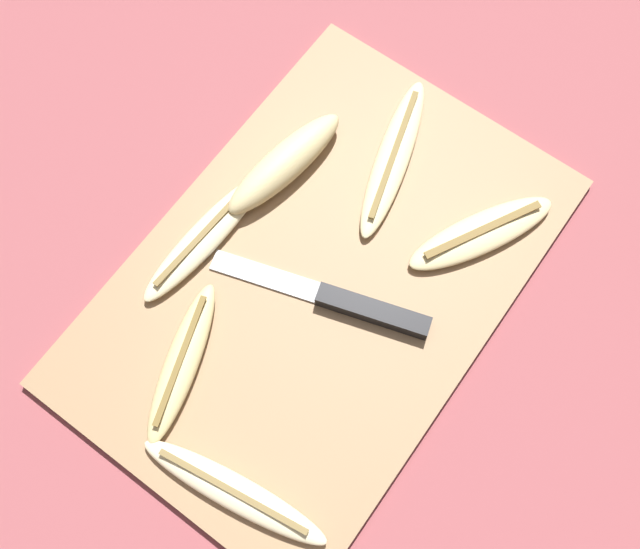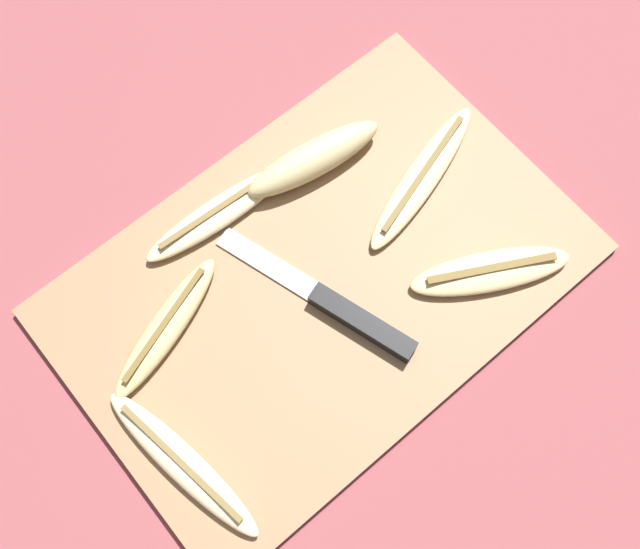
{
  "view_description": "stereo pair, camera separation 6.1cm",
  "coord_description": "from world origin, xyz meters",
  "views": [
    {
      "loc": [
        -0.2,
        -0.15,
        0.73
      ],
      "look_at": [
        0.0,
        0.0,
        0.02
      ],
      "focal_mm": 42.0,
      "sensor_mm": 36.0,
      "label": 1
    },
    {
      "loc": [
        -0.16,
        -0.19,
        0.73
      ],
      "look_at": [
        0.0,
        0.0,
        0.02
      ],
      "focal_mm": 42.0,
      "sensor_mm": 36.0,
      "label": 2
    }
  ],
  "objects": [
    {
      "name": "banana_soft_right",
      "position": [
        0.15,
        0.01,
        0.02
      ],
      "size": [
        0.2,
        0.09,
        0.02
      ],
      "rotation": [
        0.0,
        0.0,
        1.86
      ],
      "color": "beige",
      "rests_on": "cutting_board"
    },
    {
      "name": "banana_spotted_left",
      "position": [
        -0.15,
        0.06,
        0.02
      ],
      "size": [
        0.17,
        0.08,
        0.02
      ],
      "rotation": [
        0.0,
        0.0,
        5.04
      ],
      "color": "#DBC684",
      "rests_on": "cutting_board"
    },
    {
      "name": "banana_mellow_near",
      "position": [
        0.08,
        0.1,
        0.03
      ],
      "size": [
        0.16,
        0.06,
        0.04
      ],
      "rotation": [
        0.0,
        0.0,
        1.42
      ],
      "color": "beige",
      "rests_on": "cutting_board"
    },
    {
      "name": "cutting_board",
      "position": [
        0.0,
        0.0,
        0.01
      ],
      "size": [
        0.52,
        0.34,
        0.01
      ],
      "color": "#997551",
      "rests_on": "ground_plane"
    },
    {
      "name": "banana_ripe_center",
      "position": [
        0.13,
        -0.11,
        0.02
      ],
      "size": [
        0.17,
        0.12,
        0.02
      ],
      "rotation": [
        0.0,
        0.0,
        1.07
      ],
      "color": "beige",
      "rests_on": "cutting_board"
    },
    {
      "name": "banana_pale_long",
      "position": [
        -0.22,
        -0.06,
        0.02
      ],
      "size": [
        0.06,
        0.19,
        0.02
      ],
      "rotation": [
        0.0,
        0.0,
        3.29
      ],
      "color": "beige",
      "rests_on": "cutting_board"
    },
    {
      "name": "banana_cream_curved",
      "position": [
        -0.04,
        0.12,
        0.02
      ],
      "size": [
        0.18,
        0.04,
        0.02
      ],
      "rotation": [
        0.0,
        0.0,
        1.51
      ],
      "color": "beige",
      "rests_on": "cutting_board"
    },
    {
      "name": "ground_plane",
      "position": [
        0.0,
        0.0,
        0.0
      ],
      "size": [
        4.0,
        4.0,
        0.0
      ],
      "primitive_type": "plane",
      "color": "#93474C"
    },
    {
      "name": "knife",
      "position": [
        -0.0,
        -0.05,
        0.02
      ],
      "size": [
        0.09,
        0.23,
        0.02
      ],
      "rotation": [
        0.0,
        0.0,
        0.3
      ],
      "color": "black",
      "rests_on": "cutting_board"
    }
  ]
}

